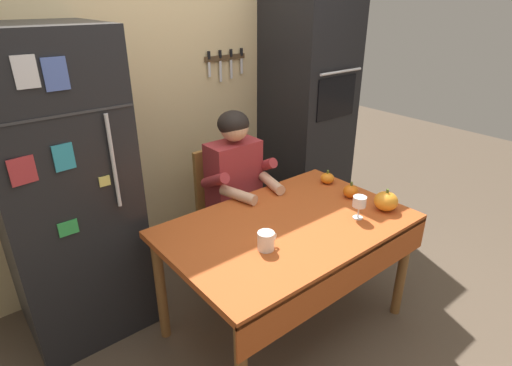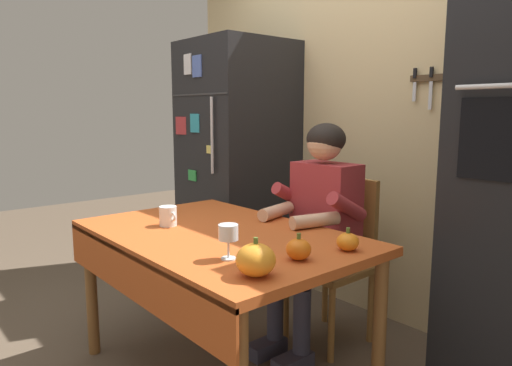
{
  "view_description": "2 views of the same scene",
  "coord_description": "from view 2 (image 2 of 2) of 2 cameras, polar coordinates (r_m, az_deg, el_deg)",
  "views": [
    {
      "loc": [
        -1.42,
        -1.35,
        1.92
      ],
      "look_at": [
        -0.15,
        0.21,
        0.99
      ],
      "focal_mm": 28.68,
      "sensor_mm": 36.0,
      "label": 1
    },
    {
      "loc": [
        1.74,
        -1.16,
        1.31
      ],
      "look_at": [
        0.13,
        0.21,
        0.98
      ],
      "focal_mm": 32.57,
      "sensor_mm": 36.0,
      "label": 2
    }
  ],
  "objects": [
    {
      "name": "chair_behind_person",
      "position": [
        2.73,
        10.09,
        -8.29
      ],
      "size": [
        0.4,
        0.4,
        0.93
      ],
      "color": "#9E6B33",
      "rests_on": "ground"
    },
    {
      "name": "pumpkin_small",
      "position": [
        1.81,
        5.25,
        -8.09
      ],
      "size": [
        0.1,
        0.1,
        0.11
      ],
      "color": "orange",
      "rests_on": "dining_table"
    },
    {
      "name": "coffee_mug",
      "position": [
        2.36,
        -10.73,
        -4.01
      ],
      "size": [
        0.11,
        0.09,
        0.1
      ],
      "color": "white",
      "rests_on": "dining_table"
    },
    {
      "name": "seated_person",
      "position": [
        2.53,
        7.5,
        -4.27
      ],
      "size": [
        0.47,
        0.55,
        1.25
      ],
      "color": "#38384C",
      "rests_on": "ground"
    },
    {
      "name": "pumpkin_medium",
      "position": [
        1.95,
        11.2,
        -7.08
      ],
      "size": [
        0.09,
        0.09,
        0.1
      ],
      "color": "orange",
      "rests_on": "dining_table"
    },
    {
      "name": "wine_glass",
      "position": [
        1.79,
        -3.42,
        -6.25
      ],
      "size": [
        0.08,
        0.08,
        0.14
      ],
      "color": "white",
      "rests_on": "dining_table"
    },
    {
      "name": "dining_table",
      "position": [
        2.23,
        -4.95,
        -8.2
      ],
      "size": [
        1.4,
        0.9,
        0.74
      ],
      "color": "brown",
      "rests_on": "ground"
    },
    {
      "name": "back_wall_assembly",
      "position": [
        3.02,
        15.73,
        8.35
      ],
      "size": [
        3.7,
        0.13,
        2.6
      ],
      "color": "#D1B784",
      "rests_on": "ground"
    },
    {
      "name": "pumpkin_large",
      "position": [
        1.63,
        -0.03,
        -9.41
      ],
      "size": [
        0.14,
        0.14,
        0.14
      ],
      "color": "orange",
      "rests_on": "dining_table"
    },
    {
      "name": "refrigerator",
      "position": [
        3.44,
        -2.26,
        2.02
      ],
      "size": [
        0.68,
        0.71,
        1.8
      ],
      "color": "black",
      "rests_on": "ground"
    }
  ]
}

